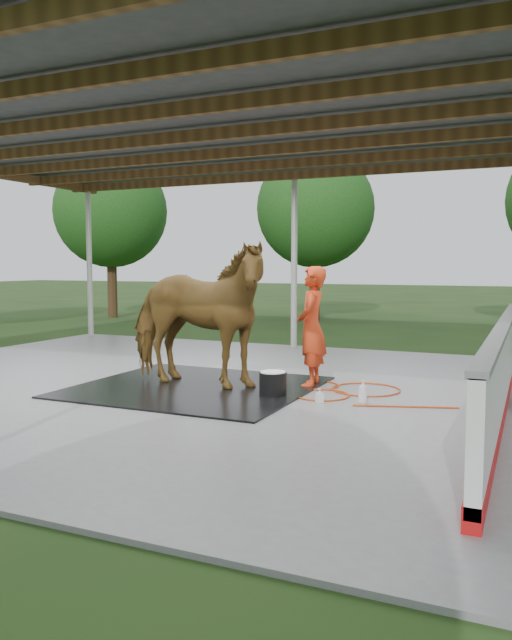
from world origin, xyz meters
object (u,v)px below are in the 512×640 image
at_px(dasher_board, 503,369).
at_px(horse, 195,315).
at_px(handler, 312,327).
at_px(wash_bucket, 273,383).

xyz_separation_m(dasher_board, horse, (-4.32, -0.26, 0.56)).
distance_m(handler, wash_bucket, 1.22).
distance_m(horse, handler, 1.79).
bearing_deg(handler, dasher_board, 68.02).
relative_size(dasher_board, wash_bucket, 20.53).
xyz_separation_m(handler, wash_bucket, (-0.25, -0.94, -0.74)).
bearing_deg(horse, dasher_board, -84.61).
xyz_separation_m(horse, wash_bucket, (1.31, -0.08, -0.92)).
relative_size(dasher_board, horse, 3.12).
xyz_separation_m(horse, handler, (1.56, 0.86, -0.19)).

